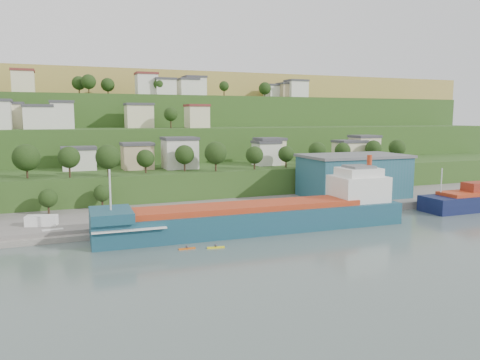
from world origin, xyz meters
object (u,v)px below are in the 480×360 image
caravan (42,222)px  kayak_orange (187,248)px  cargo_ship_near (265,217)px  warehouse (353,175)px

caravan → kayak_orange: bearing=-26.5°
cargo_ship_near → kayak_orange: cargo_ship_near is taller
cargo_ship_near → caravan: 50.15m
caravan → kayak_orange: size_ratio=1.97×
cargo_ship_near → warehouse: cargo_ship_near is taller
warehouse → caravan: bearing=-173.9°
warehouse → caravan: warehouse is taller
cargo_ship_near → caravan: bearing=165.0°
warehouse → kayak_orange: warehouse is taller
caravan → kayak_orange: caravan is taller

